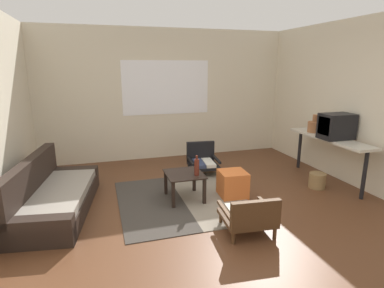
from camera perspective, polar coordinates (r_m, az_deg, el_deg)
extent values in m
plane|color=#56331E|center=(4.23, 4.62, -13.40)|extent=(7.80, 7.80, 0.00)
cube|color=beige|center=(6.71, -4.82, 8.96)|extent=(5.60, 0.12, 2.70)
cube|color=white|center=(6.64, -4.73, 10.24)|extent=(1.83, 0.01, 1.11)
cube|color=beige|center=(5.58, 30.19, 6.06)|extent=(0.12, 6.60, 2.70)
cube|color=#38332D|center=(4.65, -7.43, -10.73)|extent=(0.93, 1.98, 0.01)
cube|color=gray|center=(4.87, 3.57, -9.45)|extent=(0.93, 1.98, 0.01)
cube|color=black|center=(4.71, -23.12, -9.96)|extent=(1.07, 2.01, 0.24)
cube|color=gray|center=(4.64, -22.96, -8.05)|extent=(0.94, 1.82, 0.10)
cube|color=black|center=(4.69, -27.41, -6.35)|extent=(0.43, 1.91, 0.63)
cube|color=black|center=(5.47, -20.91, -5.80)|extent=(0.80, 0.30, 0.35)
cube|color=black|center=(3.94, -26.44, -14.29)|extent=(0.80, 0.30, 0.35)
cube|color=black|center=(4.62, -1.42, -5.50)|extent=(0.54, 0.58, 0.02)
cube|color=black|center=(4.86, -4.83, -7.07)|extent=(0.04, 0.04, 0.39)
cube|color=black|center=(4.97, 0.40, -6.53)|extent=(0.04, 0.04, 0.39)
cube|color=black|center=(4.41, -3.44, -9.32)|extent=(0.04, 0.04, 0.39)
cube|color=black|center=(4.53, 2.29, -8.65)|extent=(0.04, 0.04, 0.39)
cylinder|color=black|center=(5.65, 4.83, -5.39)|extent=(0.04, 0.04, 0.13)
cylinder|color=black|center=(5.54, 0.33, -5.71)|extent=(0.04, 0.04, 0.13)
cylinder|color=black|center=(6.06, 3.64, -3.98)|extent=(0.04, 0.04, 0.13)
cylinder|color=black|center=(5.97, -0.55, -4.25)|extent=(0.04, 0.04, 0.13)
cube|color=black|center=(5.77, 2.07, -3.94)|extent=(0.58, 0.59, 0.05)
cube|color=silver|center=(5.76, 3.02, -3.42)|extent=(0.22, 0.49, 0.06)
cube|color=#2D3856|center=(5.72, 1.21, -3.54)|extent=(0.22, 0.49, 0.06)
cube|color=black|center=(5.93, 1.56, -1.31)|extent=(0.53, 0.12, 0.37)
cube|color=black|center=(5.80, 4.44, -2.70)|extent=(0.10, 0.54, 0.04)
cube|color=black|center=(5.69, -0.33, -2.99)|extent=(0.10, 0.54, 0.04)
cylinder|color=#472D19|center=(4.09, 5.25, -13.29)|extent=(0.04, 0.04, 0.14)
cylinder|color=#472D19|center=(4.25, 11.92, -12.42)|extent=(0.04, 0.04, 0.14)
cylinder|color=#472D19|center=(3.69, 7.55, -16.66)|extent=(0.04, 0.04, 0.14)
cylinder|color=#472D19|center=(3.87, 14.89, -15.47)|extent=(0.04, 0.04, 0.14)
cube|color=#472D19|center=(3.92, 9.97, -13.16)|extent=(0.63, 0.62, 0.05)
cube|color=beige|center=(3.88, 8.46, -12.51)|extent=(0.24, 0.52, 0.06)
cube|color=brown|center=(3.95, 11.31, -12.13)|extent=(0.24, 0.52, 0.06)
cube|color=#472D19|center=(3.63, 11.59, -12.41)|extent=(0.59, 0.12, 0.31)
cube|color=#472D19|center=(3.78, 6.12, -12.13)|extent=(0.09, 0.57, 0.04)
cube|color=#472D19|center=(3.97, 13.77, -11.14)|extent=(0.09, 0.57, 0.04)
cube|color=#D1662D|center=(4.84, 7.44, -7.23)|extent=(0.43, 0.43, 0.39)
cube|color=beige|center=(5.73, 23.93, 0.97)|extent=(0.40, 1.69, 0.04)
cylinder|color=black|center=(5.29, 28.99, -5.06)|extent=(0.06, 0.06, 0.74)
cylinder|color=black|center=(6.42, 19.09, -0.89)|extent=(0.06, 0.06, 0.74)
cube|color=black|center=(5.60, 24.96, 2.96)|extent=(0.52, 0.35, 0.41)
cube|color=black|center=(5.43, 22.99, 3.07)|extent=(0.01, 0.27, 0.29)
cylinder|color=#935B38|center=(6.03, 21.48, 2.92)|extent=(0.23, 0.23, 0.19)
cylinder|color=#935B38|center=(6.00, 21.61, 4.41)|extent=(0.08, 0.08, 0.13)
cylinder|color=#5B2319|center=(4.50, 0.86, -4.31)|extent=(0.07, 0.07, 0.24)
cylinder|color=#5B2319|center=(4.45, 0.87, -2.50)|extent=(0.03, 0.03, 0.06)
cylinder|color=olive|center=(5.53, 21.93, -6.22)|extent=(0.26, 0.26, 0.25)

